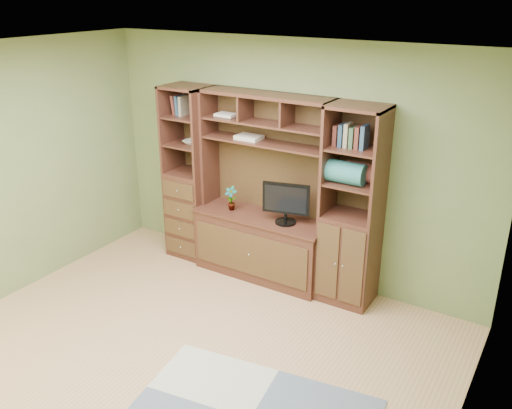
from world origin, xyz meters
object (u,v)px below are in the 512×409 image
Objects in this scene: center_hutch at (261,190)px; left_tower at (190,174)px; right_tower at (352,208)px; monitor at (286,196)px.

center_hutch is 1.00m from left_tower.
center_hutch and left_tower have the same top height.
monitor is (-0.70, -0.07, 0.01)m from right_tower.
center_hutch is at bearing -2.29° from left_tower.
right_tower is (2.02, 0.00, 0.00)m from left_tower.
monitor is at bearing -3.24° from left_tower.
left_tower is (-1.00, 0.04, 0.00)m from center_hutch.
center_hutch reaches higher than monitor.
monitor is (0.32, -0.03, 0.01)m from center_hutch.
right_tower is 0.71m from monitor.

